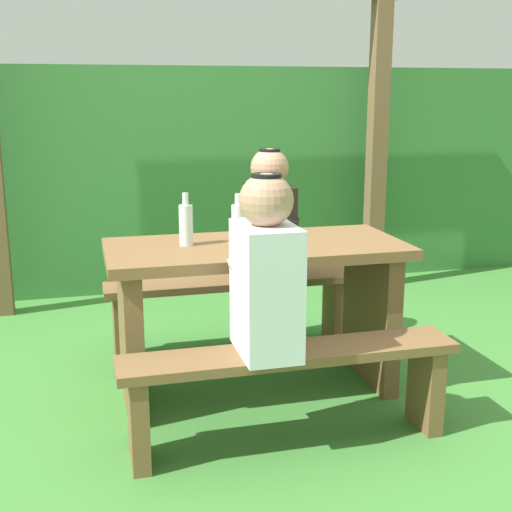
{
  "coord_description": "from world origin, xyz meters",
  "views": [
    {
      "loc": [
        -0.79,
        -3.02,
        1.44
      ],
      "look_at": [
        0.0,
        0.0,
        0.68
      ],
      "focal_mm": 47.74,
      "sensor_mm": 36.0,
      "label": 1
    }
  ],
  "objects_px": {
    "person_white_shirt": "(266,272)",
    "person_black_coat": "(270,219)",
    "picnic_table": "(256,292)",
    "drinking_glass": "(266,237)",
    "bench_near": "(290,376)",
    "bottle_right": "(239,223)",
    "bench_far": "(231,299)",
    "bottle_left": "(186,224)"
  },
  "relations": [
    {
      "from": "bottle_left",
      "to": "bottle_right",
      "type": "bearing_deg",
      "value": -6.2
    },
    {
      "from": "bottle_right",
      "to": "drinking_glass",
      "type": "bearing_deg",
      "value": -42.32
    },
    {
      "from": "person_black_coat",
      "to": "drinking_glass",
      "type": "xyz_separation_m",
      "value": [
        -0.19,
        -0.62,
        0.04
      ]
    },
    {
      "from": "picnic_table",
      "to": "bench_near",
      "type": "distance_m",
      "value": 0.59
    },
    {
      "from": "drinking_glass",
      "to": "bottle_right",
      "type": "relative_size",
      "value": 0.4
    },
    {
      "from": "bench_far",
      "to": "bottle_left",
      "type": "height_order",
      "value": "bottle_left"
    },
    {
      "from": "bench_far",
      "to": "bottle_right",
      "type": "height_order",
      "value": "bottle_right"
    },
    {
      "from": "person_white_shirt",
      "to": "person_black_coat",
      "type": "height_order",
      "value": "same"
    },
    {
      "from": "bench_far",
      "to": "drinking_glass",
      "type": "bearing_deg",
      "value": -87.24
    },
    {
      "from": "person_black_coat",
      "to": "bottle_left",
      "type": "distance_m",
      "value": 0.74
    },
    {
      "from": "picnic_table",
      "to": "bench_near",
      "type": "relative_size",
      "value": 1.0
    },
    {
      "from": "bottle_left",
      "to": "bench_near",
      "type": "bearing_deg",
      "value": -62.13
    },
    {
      "from": "picnic_table",
      "to": "person_white_shirt",
      "type": "relative_size",
      "value": 1.95
    },
    {
      "from": "person_black_coat",
      "to": "bench_near",
      "type": "bearing_deg",
      "value": -101.31
    },
    {
      "from": "person_white_shirt",
      "to": "bottle_right",
      "type": "distance_m",
      "value": 0.59
    },
    {
      "from": "bench_far",
      "to": "person_white_shirt",
      "type": "height_order",
      "value": "person_white_shirt"
    },
    {
      "from": "person_white_shirt",
      "to": "drinking_glass",
      "type": "distance_m",
      "value": 0.5
    },
    {
      "from": "picnic_table",
      "to": "bench_near",
      "type": "bearing_deg",
      "value": -90.0
    },
    {
      "from": "person_black_coat",
      "to": "bottle_right",
      "type": "distance_m",
      "value": 0.61
    },
    {
      "from": "picnic_table",
      "to": "person_black_coat",
      "type": "distance_m",
      "value": 0.64
    },
    {
      "from": "drinking_glass",
      "to": "bench_near",
      "type": "bearing_deg",
      "value": -93.57
    },
    {
      "from": "person_white_shirt",
      "to": "person_black_coat",
      "type": "xyz_separation_m",
      "value": [
        0.32,
        1.1,
        0.0
      ]
    },
    {
      "from": "picnic_table",
      "to": "drinking_glass",
      "type": "xyz_separation_m",
      "value": [
        0.03,
        -0.07,
        0.29
      ]
    },
    {
      "from": "person_white_shirt",
      "to": "drinking_glass",
      "type": "bearing_deg",
      "value": 74.43
    },
    {
      "from": "picnic_table",
      "to": "bottle_right",
      "type": "relative_size",
      "value": 5.92
    },
    {
      "from": "picnic_table",
      "to": "bench_far",
      "type": "bearing_deg",
      "value": 90.0
    },
    {
      "from": "bench_near",
      "to": "bench_far",
      "type": "bearing_deg",
      "value": 90.0
    },
    {
      "from": "bench_near",
      "to": "bench_far",
      "type": "relative_size",
      "value": 1.0
    },
    {
      "from": "person_black_coat",
      "to": "bottle_left",
      "type": "bearing_deg",
      "value": -137.48
    },
    {
      "from": "bench_far",
      "to": "bottle_left",
      "type": "relative_size",
      "value": 5.69
    },
    {
      "from": "person_white_shirt",
      "to": "bench_far",
      "type": "bearing_deg",
      "value": 84.64
    },
    {
      "from": "bench_near",
      "to": "bottle_right",
      "type": "height_order",
      "value": "bottle_right"
    },
    {
      "from": "person_white_shirt",
      "to": "person_black_coat",
      "type": "distance_m",
      "value": 1.15
    },
    {
      "from": "person_white_shirt",
      "to": "bottle_left",
      "type": "relative_size",
      "value": 2.93
    },
    {
      "from": "bench_near",
      "to": "person_white_shirt",
      "type": "distance_m",
      "value": 0.46
    },
    {
      "from": "bench_near",
      "to": "drinking_glass",
      "type": "distance_m",
      "value": 0.69
    },
    {
      "from": "bench_far",
      "to": "drinking_glass",
      "type": "xyz_separation_m",
      "value": [
        0.03,
        -0.63,
        0.49
      ]
    },
    {
      "from": "bench_near",
      "to": "bench_far",
      "type": "xyz_separation_m",
      "value": [
        0.0,
        1.11,
        0.0
      ]
    },
    {
      "from": "bench_near",
      "to": "bottle_left",
      "type": "height_order",
      "value": "bottle_left"
    },
    {
      "from": "person_white_shirt",
      "to": "bottle_left",
      "type": "height_order",
      "value": "person_white_shirt"
    },
    {
      "from": "bench_far",
      "to": "person_black_coat",
      "type": "distance_m",
      "value": 0.5
    },
    {
      "from": "drinking_glass",
      "to": "bottle_right",
      "type": "bearing_deg",
      "value": 137.68
    }
  ]
}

